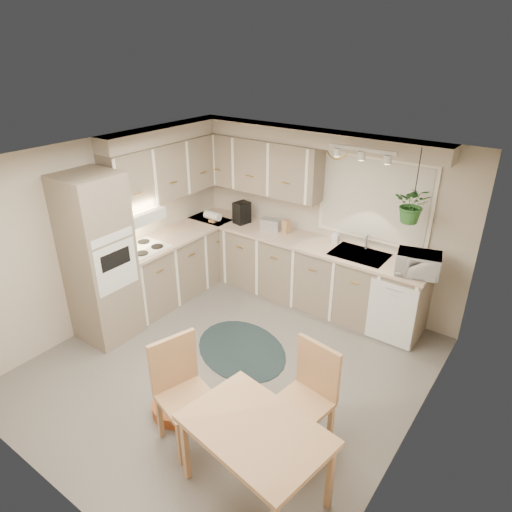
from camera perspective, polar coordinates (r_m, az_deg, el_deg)
name	(u,v)px	position (r m, az deg, el deg)	size (l,w,h in m)	color
floor	(230,367)	(5.45, -3.25, -13.64)	(4.20, 4.20, 0.00)	#68625C
ceiling	(224,162)	(4.34, -4.05, 11.65)	(4.20, 4.20, 0.00)	silver
wall_back	(323,217)	(6.39, 8.41, 4.81)	(4.00, 0.04, 2.40)	#BDB09C
wall_front	(40,389)	(3.70, -25.35, -14.76)	(4.00, 0.04, 2.40)	#BDB09C
wall_left	(106,232)	(6.14, -18.26, 2.85)	(0.04, 4.20, 2.40)	#BDB09C
wall_right	(418,343)	(4.00, 19.59, -10.26)	(0.04, 4.20, 2.40)	#BDB09C
base_cab_left	(176,266)	(6.73, -9.97, -1.18)	(0.60, 1.85, 0.90)	gray
base_cab_back	(297,270)	(6.54, 5.20, -1.71)	(3.60, 0.60, 0.90)	gray
counter_left	(174,236)	(6.53, -10.22, 2.48)	(0.64, 1.89, 0.04)	#CEB196
counter_back	(298,240)	(6.33, 5.32, 2.04)	(3.64, 0.64, 0.04)	#CEB196
oven_stack	(99,260)	(5.76, -19.03, -0.44)	(0.65, 0.65, 2.10)	gray
wall_oven_face	(116,267)	(5.52, -17.06, -1.30)	(0.02, 0.56, 0.58)	silver
upper_cab_left	(168,170)	(6.41, -10.91, 10.57)	(0.35, 2.00, 0.75)	gray
upper_cab_back	(257,165)	(6.55, 0.16, 11.36)	(2.00, 0.35, 0.75)	gray
soffit_left	(164,134)	(6.32, -11.44, 14.75)	(0.30, 2.00, 0.20)	#BDB09C
soffit_back	(309,137)	(6.05, 6.68, 14.59)	(3.60, 0.30, 0.20)	#BDB09C
cooktop	(143,248)	(6.16, -13.95, 0.93)	(0.52, 0.58, 0.02)	silver
range_hood	(138,216)	(6.01, -14.53, 4.92)	(0.40, 0.60, 0.14)	silver
window_blinds	(374,200)	(5.96, 14.48, 6.81)	(1.40, 0.02, 1.00)	silver
window_frame	(374,200)	(5.97, 14.52, 6.83)	(1.50, 0.02, 1.10)	white
sink	(359,257)	(5.99, 12.76, -0.18)	(0.70, 0.48, 0.10)	#AEB1B6
dishwasher_front	(391,315)	(5.78, 16.47, -7.04)	(0.58, 0.01, 0.83)	silver
track_light_bar	(362,149)	(5.30, 13.14, 12.87)	(0.80, 0.04, 0.04)	silver
wall_clock	(338,148)	(6.02, 10.17, 13.15)	(0.30, 0.30, 0.03)	#E3C150
dining_table	(255,460)	(4.04, -0.08, -24.19)	(1.14, 0.76, 0.72)	tan
chair_left	(187,397)	(4.35, -8.63, -16.98)	(0.49, 0.49, 1.04)	tan
chair_back	(302,402)	(4.29, 5.71, -17.69)	(0.48, 0.48, 1.03)	tan
braided_rug	(242,349)	(5.69, -1.82, -11.58)	(1.30, 0.98, 0.01)	black
pet_bed	(178,407)	(4.94, -9.74, -18.07)	(0.52, 0.52, 0.12)	#A54921
microwave	(418,261)	(5.60, 19.64, -0.65)	(0.49, 0.27, 0.33)	silver
soap_bottle	(335,240)	(6.23, 9.90, 1.99)	(0.09, 0.19, 0.09)	silver
hanging_plant	(412,209)	(5.41, 18.97, 5.63)	(0.39, 0.43, 0.34)	#2A6026
coffee_maker	(242,213)	(6.79, -1.79, 5.44)	(0.18, 0.22, 0.32)	black
toaster	(271,224)	(6.55, 1.85, 3.96)	(0.28, 0.16, 0.17)	#AEB1B6
knife_block	(286,227)	(6.45, 3.78, 3.69)	(0.09, 0.09, 0.20)	tan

